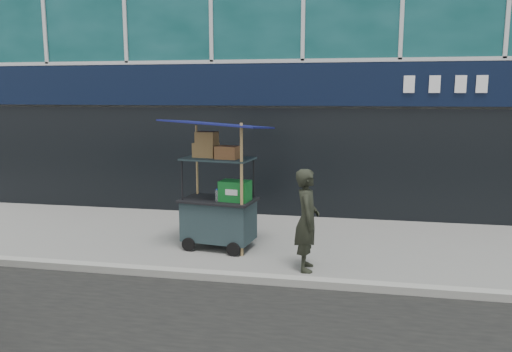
# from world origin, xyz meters

# --- Properties ---
(ground) EXTENTS (80.00, 80.00, 0.00)m
(ground) POSITION_xyz_m (0.00, 0.00, 0.00)
(ground) COLOR slate
(ground) RESTS_ON ground
(curb) EXTENTS (80.00, 0.18, 0.12)m
(curb) POSITION_xyz_m (0.00, -0.20, 0.06)
(curb) COLOR gray
(curb) RESTS_ON ground
(vendor_cart) EXTENTS (1.85, 1.43, 2.29)m
(vendor_cart) POSITION_xyz_m (-1.18, 1.32, 0.80)
(vendor_cart) COLOR #1B2C2E
(vendor_cart) RESTS_ON ground
(vendor_man) EXTENTS (0.44, 0.61, 1.59)m
(vendor_man) POSITION_xyz_m (0.43, 0.50, 0.80)
(vendor_man) COLOR black
(vendor_man) RESTS_ON ground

